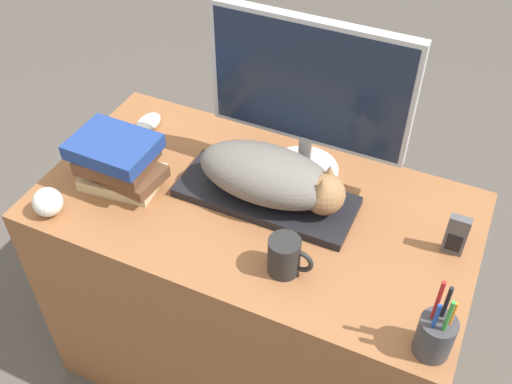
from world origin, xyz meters
TOP-DOWN VIEW (x-y plane):
  - desk at (0.00, 0.31)m, footprint 1.15×0.62m
  - keyboard at (0.02, 0.34)m, footprint 0.47×0.19m
  - cat at (0.04, 0.34)m, footprint 0.40×0.18m
  - monitor at (0.07, 0.48)m, footprint 0.53×0.19m
  - computer_mouse at (-0.43, 0.48)m, footprint 0.06×0.10m
  - coffee_mug at (0.16, 0.14)m, footprint 0.11×0.08m
  - pen_cup at (0.52, 0.07)m, footprint 0.08×0.08m
  - baseball at (-0.47, 0.06)m, footprint 0.08×0.08m
  - phone at (0.50, 0.37)m, footprint 0.05×0.02m
  - book_stack at (-0.36, 0.24)m, footprint 0.24×0.18m

SIDE VIEW (x-z plane):
  - desk at x=0.00m, z-range 0.00..0.76m
  - keyboard at x=0.02m, z-range 0.76..0.78m
  - computer_mouse at x=-0.43m, z-range 0.76..0.79m
  - baseball at x=-0.47m, z-range 0.76..0.83m
  - coffee_mug at x=0.16m, z-range 0.76..0.86m
  - phone at x=0.50m, z-range 0.76..0.87m
  - pen_cup at x=0.52m, z-range 0.71..0.92m
  - book_stack at x=-0.36m, z-range 0.76..0.91m
  - cat at x=0.04m, z-range 0.78..0.92m
  - monitor at x=0.07m, z-range 0.79..1.26m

